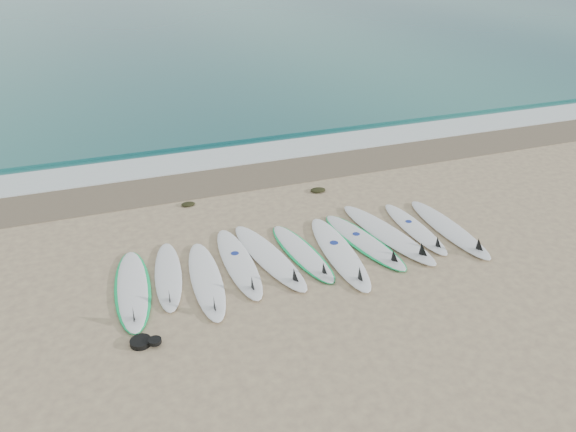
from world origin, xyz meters
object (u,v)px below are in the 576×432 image
object	(u,v)px
surfboard_0	(133,290)
surfboard_10	(450,229)
leash_coil	(144,342)
surfboard_5	(303,253)

from	to	relation	value
surfboard_0	surfboard_10	bearing A→B (deg)	3.86
surfboard_0	leash_coil	size ratio (longest dim) A/B	5.67
surfboard_10	surfboard_5	bearing A→B (deg)	176.89
leash_coil	surfboard_5	bearing A→B (deg)	26.15
surfboard_10	leash_coil	distance (m)	6.52
surfboard_10	leash_coil	bearing A→B (deg)	-167.38
surfboard_0	surfboard_5	xyz separation A→B (m)	(3.19, 0.11, -0.00)
surfboard_0	leash_coil	world-z (taller)	surfboard_0
surfboard_5	leash_coil	xyz separation A→B (m)	(-3.20, -1.57, 0.00)
surfboard_0	surfboard_5	distance (m)	3.20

